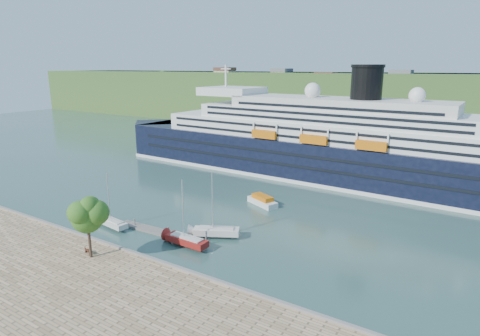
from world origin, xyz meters
The scene contains 11 objects.
ground centered at (0.00, 0.00, 0.00)m, with size 400.00×400.00×0.00m, color #294946.
far_hillside centered at (0.00, 145.00, 12.00)m, with size 400.00×50.00×24.00m, color #2F5622.
quay_coping centered at (0.00, -0.20, 1.15)m, with size 220.00×0.50×0.30m, color slate.
cruise_ship centered at (6.45, 55.71, 13.68)m, with size 121.82×17.74×27.36m, color black, non-canonical shape.
park_bench centered at (-2.11, -3.68, 1.48)m, with size 1.49×0.61×0.95m, color #452113, non-canonical shape.
promenade_tree centered at (-0.98, -4.18, 5.83)m, with size 5.84×5.84×9.66m, color #215616, non-canonical shape.
floating_pontoon centered at (-0.29, 8.77, 0.19)m, with size 16.73×2.05×0.37m, color gray, non-canonical shape.
sailboat_white_near centered at (-8.63, 6.11, 4.60)m, with size 7.12×1.98×9.19m, color silver, non-canonical shape.
sailboat_red centered at (6.88, 7.14, 5.06)m, with size 7.84×2.18×10.12m, color maroon, non-canonical shape.
sailboat_white_far centered at (8.70, 12.36, 5.21)m, with size 8.07×2.24×10.42m, color silver, non-canonical shape.
tender_launch centered at (7.26, 30.13, 0.98)m, with size 7.11×2.43×1.96m, color #D4690C, non-canonical shape.
Camera 1 is at (43.96, -36.30, 26.85)m, focal length 30.00 mm.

